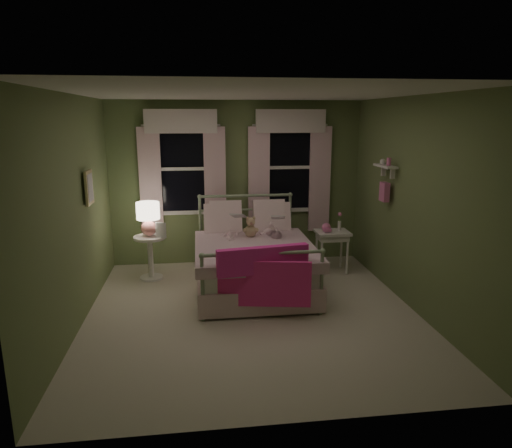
{
  "coord_description": "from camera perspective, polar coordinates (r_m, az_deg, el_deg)",
  "views": [
    {
      "loc": [
        -0.62,
        -5.17,
        2.35
      ],
      "look_at": [
        0.11,
        0.5,
        1.0
      ],
      "focal_mm": 32.0,
      "sensor_mm": 36.0,
      "label": 1
    }
  ],
  "objects": [
    {
      "name": "window_right",
      "position": [
        7.38,
        4.24,
        7.6
      ],
      "size": [
        1.34,
        0.13,
        1.96
      ],
      "color": "black",
      "rests_on": "room_shell"
    },
    {
      "name": "bud_vase",
      "position": [
        7.08,
        10.4,
        0.33
      ],
      "size": [
        0.06,
        0.06,
        0.28
      ],
      "color": "white",
      "rests_on": "nightstand_right"
    },
    {
      "name": "nightstand_right",
      "position": [
        7.05,
        9.51,
        -1.68
      ],
      "size": [
        0.5,
        0.4,
        0.64
      ],
      "color": "white",
      "rests_on": "ground"
    },
    {
      "name": "framed_picture",
      "position": [
        5.98,
        -20.13,
        4.3
      ],
      "size": [
        0.03,
        0.32,
        0.42
      ],
      "color": "beige",
      "rests_on": "room_shell"
    },
    {
      "name": "window_left",
      "position": [
        7.24,
        -9.18,
        7.36
      ],
      "size": [
        1.34,
        0.13,
        1.96
      ],
      "color": "black",
      "rests_on": "room_shell"
    },
    {
      "name": "child_right",
      "position": [
        6.67,
        1.54,
        0.92
      ],
      "size": [
        0.39,
        0.33,
        0.7
      ],
      "primitive_type": "imported",
      "rotation": [
        0.0,
        0.0,
        3.35
      ],
      "color": "#F7D1DD",
      "rests_on": "bed"
    },
    {
      "name": "book_nightstand",
      "position": [
        6.74,
        -12.42,
        -1.57
      ],
      "size": [
        0.23,
        0.27,
        0.02
      ],
      "primitive_type": "imported",
      "rotation": [
        0.0,
        0.0,
        -0.37
      ],
      "color": "beige",
      "rests_on": "nightstand_left"
    },
    {
      "name": "table_lamp",
      "position": [
        6.76,
        -13.33,
        1.01
      ],
      "size": [
        0.33,
        0.33,
        0.49
      ],
      "color": "pink",
      "rests_on": "nightstand_left"
    },
    {
      "name": "wall_shelf",
      "position": [
        6.44,
        15.83,
        5.41
      ],
      "size": [
        0.15,
        0.5,
        0.6
      ],
      "color": "white",
      "rests_on": "room_shell"
    },
    {
      "name": "room_shell",
      "position": [
        5.31,
        -0.48,
        1.88
      ],
      "size": [
        4.2,
        4.2,
        4.2
      ],
      "color": "beige",
      "rests_on": "ground"
    },
    {
      "name": "pink_throw",
      "position": [
        5.34,
        0.93,
        -5.75
      ],
      "size": [
        1.1,
        0.32,
        0.71
      ],
      "color": "#EC2E9C",
      "rests_on": "bed"
    },
    {
      "name": "teddy_bear",
      "position": [
        6.51,
        -0.68,
        -0.55
      ],
      "size": [
        0.23,
        0.18,
        0.31
      ],
      "color": "tan",
      "rests_on": "bed"
    },
    {
      "name": "pink_toy",
      "position": [
        6.98,
        8.79,
        -0.46
      ],
      "size": [
        0.14,
        0.19,
        0.14
      ],
      "color": "pink",
      "rests_on": "nightstand_right"
    },
    {
      "name": "book_left",
      "position": [
        6.36,
        -3.1,
        0.67
      ],
      "size": [
        0.23,
        0.17,
        0.26
      ],
      "primitive_type": "imported",
      "rotation": [
        1.22,
        0.0,
        -0.33
      ],
      "color": "beige",
      "rests_on": "child_left"
    },
    {
      "name": "child_left",
      "position": [
        6.61,
        -3.26,
        0.86
      ],
      "size": [
        0.28,
        0.19,
        0.72
      ],
      "primitive_type": "imported",
      "rotation": [
        0.0,
        0.0,
        3.05
      ],
      "color": "#F7D1DD",
      "rests_on": "bed"
    },
    {
      "name": "book_right",
      "position": [
        6.43,
        1.89,
        0.44
      ],
      "size": [
        0.21,
        0.14,
        0.26
      ],
      "primitive_type": "imported",
      "rotation": [
        1.22,
        0.0,
        -0.17
      ],
      "color": "beige",
      "rests_on": "child_right"
    },
    {
      "name": "bed",
      "position": [
        6.37,
        -0.4,
        -4.67
      ],
      "size": [
        1.58,
        2.04,
        1.18
      ],
      "color": "white",
      "rests_on": "ground"
    },
    {
      "name": "nightstand_left",
      "position": [
        6.89,
        -13.09,
        -3.35
      ],
      "size": [
        0.46,
        0.46,
        0.65
      ],
      "color": "white",
      "rests_on": "ground"
    }
  ]
}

